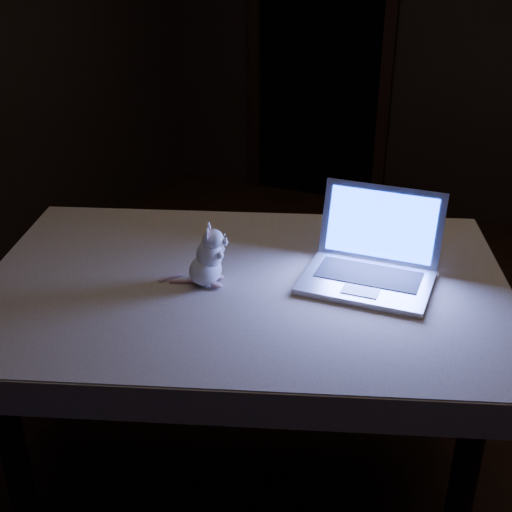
% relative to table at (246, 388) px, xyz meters
% --- Properties ---
extents(floor, '(5.00, 5.00, 0.00)m').
position_rel_table_xyz_m(floor, '(0.30, 0.37, -0.42)').
color(floor, black).
rests_on(floor, ground).
extents(back_wall, '(4.50, 0.04, 2.60)m').
position_rel_table_xyz_m(back_wall, '(0.30, 2.87, 0.88)').
color(back_wall, black).
rests_on(back_wall, ground).
extents(doorway, '(1.06, 0.36, 2.13)m').
position_rel_table_xyz_m(doorway, '(-0.80, 2.87, 0.64)').
color(doorway, black).
rests_on(doorway, back_wall).
extents(table, '(1.84, 1.51, 0.85)m').
position_rel_table_xyz_m(table, '(0.00, 0.00, 0.00)').
color(table, black).
rests_on(table, floor).
extents(tablecloth, '(1.87, 1.42, 0.11)m').
position_rel_table_xyz_m(tablecloth, '(-0.01, 0.03, 0.38)').
color(tablecloth, beige).
rests_on(tablecloth, table).
extents(laptop, '(0.42, 0.38, 0.27)m').
position_rel_table_xyz_m(laptop, '(0.36, 0.14, 0.57)').
color(laptop, silver).
rests_on(laptop, tablecloth).
extents(plush_mouse, '(0.19, 0.19, 0.20)m').
position_rel_table_xyz_m(plush_mouse, '(-0.11, -0.07, 0.53)').
color(plush_mouse, white).
rests_on(plush_mouse, tablecloth).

